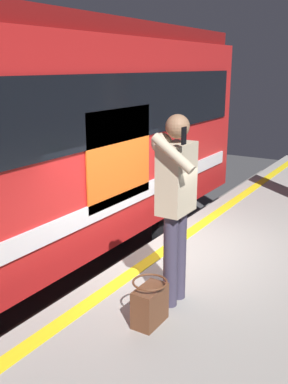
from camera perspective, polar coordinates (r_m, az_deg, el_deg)
The scene contains 6 objects.
ground_plane at distance 6.43m, azimuth 0.31°, elevation -16.22°, with size 23.85×23.85×0.00m, color #3D3D3F.
safety_line at distance 5.76m, azimuth 2.90°, elevation -7.31°, with size 13.90×0.16×0.01m, color yellow.
track_rail_near at distance 7.02m, azimuth -8.52°, elevation -12.67°, with size 18.44×0.08×0.16m, color slate.
track_rail_far at distance 7.94m, azimuth -16.60°, elevation -9.67°, with size 18.44×0.08×0.16m, color slate.
passenger at distance 4.17m, azimuth 4.09°, elevation -0.41°, with size 0.57×0.55×1.86m.
handbag at distance 4.14m, azimuth 0.76°, elevation -14.22°, with size 0.36×0.32×0.43m.
Camera 1 is at (4.65, 2.83, 3.42)m, focal length 41.41 mm.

